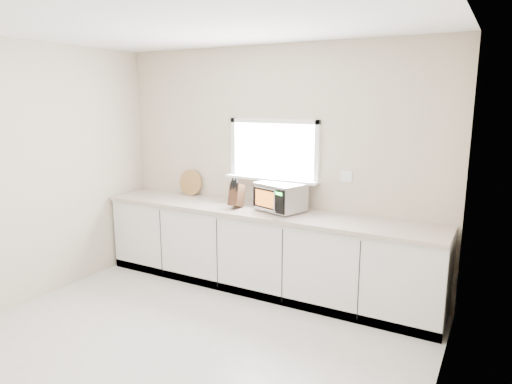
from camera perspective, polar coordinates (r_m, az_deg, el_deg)
The scene contains 8 objects.
ground at distance 4.07m, azimuth -11.49°, elevation -20.09°, with size 4.00×4.00×0.00m, color beige.
back_wall at distance 5.19m, azimuth 2.30°, elevation 3.22°, with size 4.00×0.17×2.70m.
cabinets at distance 5.15m, azimuth 0.71°, elevation -7.42°, with size 3.92×0.60×0.88m, color silver.
countertop at distance 5.01m, azimuth 0.67°, elevation -2.48°, with size 3.92×0.64×0.04m, color beige.
microwave at distance 4.93m, azimuth 3.06°, elevation -0.57°, with size 0.57×0.50×0.31m.
knife_block at distance 5.09m, azimuth -2.44°, elevation -0.33°, with size 0.13×0.25×0.35m.
cutting_board at distance 5.79m, azimuth -8.17°, elevation 1.17°, with size 0.33×0.33×0.02m, color #B07F44.
coffee_grinder at distance 4.85m, azimuth 3.58°, elevation -1.45°, with size 0.13×0.13×0.21m.
Camera 1 is at (2.31, -2.59, 2.12)m, focal length 32.00 mm.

